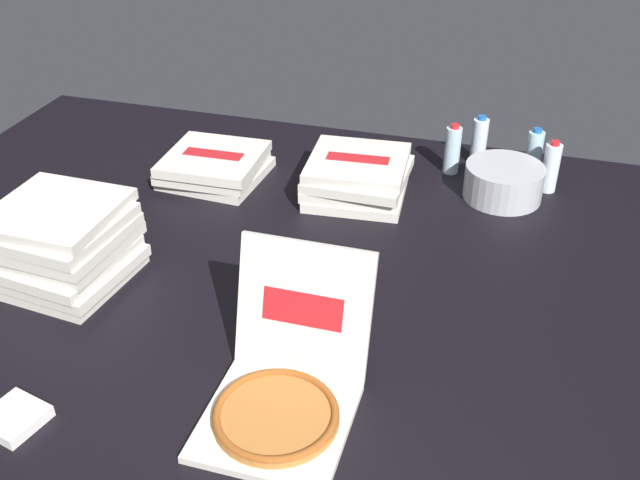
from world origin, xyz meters
TOP-DOWN VIEW (x-y plane):
  - ground_plane at (0.00, 0.00)m, footprint 3.20×2.40m
  - open_pizza_box at (0.10, -0.45)m, footprint 0.35×0.46m
  - pizza_stack_left_near at (-0.71, -0.12)m, footprint 0.40×0.40m
  - pizza_stack_left_mid at (0.01, 0.65)m, footprint 0.38×0.38m
  - pizza_stack_right_near at (-0.54, 0.62)m, footprint 0.37×0.38m
  - ice_bucket at (0.53, 0.78)m, footprint 0.28×0.28m
  - water_bottle_0 at (0.62, 0.98)m, footprint 0.06×0.06m
  - water_bottle_1 at (0.32, 0.93)m, footprint 0.06×0.06m
  - water_bottle_2 at (0.68, 0.88)m, footprint 0.06×0.06m
  - water_bottle_3 at (0.41, 1.04)m, footprint 0.06×0.06m
  - napkin_pile at (-0.50, -0.68)m, footprint 0.16×0.16m

SIDE VIEW (x-z plane):
  - ground_plane at x=0.00m, z-range -0.02..0.00m
  - napkin_pile at x=-0.50m, z-range 0.00..0.03m
  - pizza_stack_right_near at x=-0.54m, z-range 0.00..0.11m
  - ice_bucket at x=0.53m, z-range 0.00..0.13m
  - open_pizza_box at x=0.10m, z-range -0.11..0.24m
  - pizza_stack_left_mid at x=0.01m, z-range 0.00..0.15m
  - water_bottle_0 at x=0.62m, z-range -0.01..0.19m
  - water_bottle_1 at x=0.32m, z-range -0.01..0.19m
  - water_bottle_2 at x=0.68m, z-range -0.01..0.19m
  - water_bottle_3 at x=0.41m, z-range -0.01..0.19m
  - pizza_stack_left_near at x=-0.71m, z-range 0.00..0.25m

